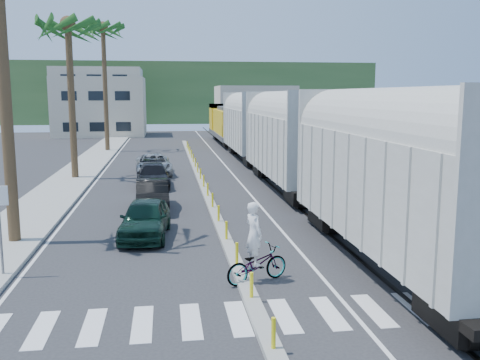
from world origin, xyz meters
name	(u,v)px	position (x,y,z in m)	size (l,w,h in m)	color
ground	(246,289)	(0.00, 0.00, 0.00)	(140.00, 140.00, 0.00)	#28282B
sidewalk	(79,172)	(-8.50, 25.00, 0.07)	(3.00, 90.00, 0.15)	gray
rails	(255,164)	(5.00, 28.00, 0.03)	(1.56, 100.00, 0.06)	black
median	(201,180)	(0.00, 19.96, 0.09)	(0.45, 60.00, 0.85)	gray
crosswalk	(258,317)	(0.00, -2.00, 0.01)	(14.00, 2.20, 0.01)	silver
lane_markings	(167,171)	(-2.15, 25.00, 0.00)	(9.42, 90.00, 0.01)	silver
freight_train	(269,134)	(5.00, 22.16, 2.91)	(3.00, 60.94, 5.85)	#AEACA0
palm_trees	(72,15)	(-8.10, 22.70, 10.81)	(3.50, 37.20, 13.75)	brown
buildings	(138,103)	(-6.41, 71.66, 4.36)	(38.00, 27.00, 10.00)	#C2B29A
hillside	(175,93)	(0.00, 100.00, 6.00)	(80.00, 20.00, 12.00)	#385628
car_lead	(145,219)	(-3.10, 6.29, 0.76)	(2.18, 4.60, 1.52)	black
car_second	(152,195)	(-2.93, 11.48, 0.73)	(1.69, 4.48, 1.46)	black
car_third	(153,176)	(-3.02, 18.14, 0.70)	(2.13, 4.92, 1.41)	black
car_rear	(154,164)	(-3.10, 23.41, 0.73)	(2.77, 5.41, 1.46)	#A2A5A7
cyclist	(256,257)	(0.40, 0.59, 0.78)	(2.29, 2.65, 2.48)	#9EA0A5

